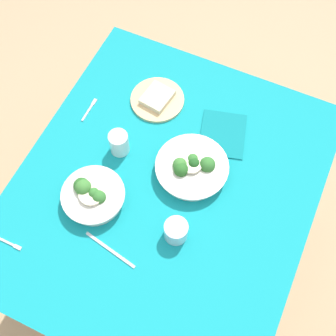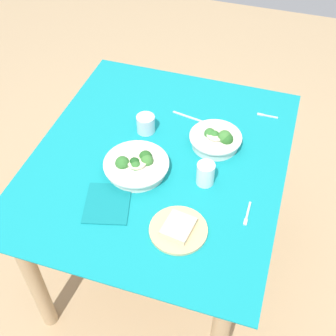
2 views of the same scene
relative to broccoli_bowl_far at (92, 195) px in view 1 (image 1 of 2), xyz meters
name	(u,v)px [view 1 (image 1 of 2)]	position (x,y,z in m)	size (l,w,h in m)	color
ground_plane	(166,250)	(0.14, -0.21, -0.81)	(6.00, 6.00, 0.00)	tan
dining_table	(165,201)	(0.14, -0.21, -0.16)	(1.21, 1.03, 0.77)	teal
broccoli_bowl_far	(92,195)	(0.00, 0.00, 0.00)	(0.22, 0.22, 0.09)	silver
broccoli_bowl_near	(192,168)	(0.24, -0.27, 0.00)	(0.26, 0.26, 0.08)	silver
bread_side_plate	(157,99)	(0.47, -0.03, -0.02)	(0.21, 0.21, 0.04)	#D6B27A
water_glass_center	(176,231)	(0.00, -0.32, 0.01)	(0.08, 0.08, 0.08)	silver
water_glass_side	(119,143)	(0.22, 0.01, 0.01)	(0.07, 0.07, 0.10)	silver
fork_by_far_bowl	(90,109)	(0.33, 0.20, -0.03)	(0.11, 0.01, 0.00)	#B7B7BC
fork_by_near_bowl	(11,244)	(-0.26, 0.17, -0.03)	(0.01, 0.09, 0.00)	#B7B7BC
table_knife_left	(110,250)	(-0.14, -0.14, -0.03)	(0.20, 0.01, 0.00)	#B7B7BC
napkin_folded_upper	(223,134)	(0.44, -0.32, -0.03)	(0.20, 0.17, 0.01)	#0F777D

